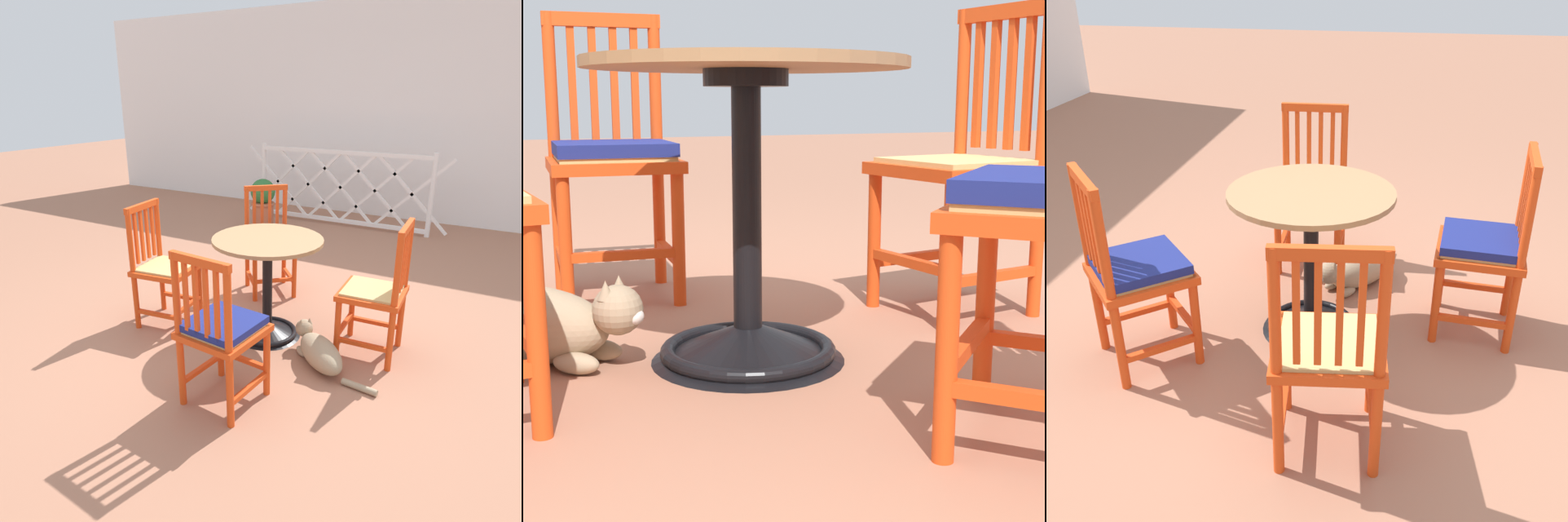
% 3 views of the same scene
% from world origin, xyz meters
% --- Properties ---
extents(ground_plane, '(24.00, 24.00, 0.00)m').
position_xyz_m(ground_plane, '(0.00, 0.00, 0.00)').
color(ground_plane, '#A36B51').
extents(cafe_table, '(0.76, 0.76, 0.73)m').
position_xyz_m(cafe_table, '(0.08, 0.01, 0.28)').
color(cafe_table, black).
rests_on(cafe_table, ground_plane).
extents(orange_chair_at_corner, '(0.45, 0.45, 0.91)m').
position_xyz_m(orange_chair_at_corner, '(-0.69, -0.19, 0.43)').
color(orange_chair_at_corner, '#D64214').
rests_on(orange_chair_at_corner, ground_plane).
extents(orange_chair_facing_out, '(0.43, 0.43, 0.91)m').
position_xyz_m(orange_chair_facing_out, '(0.23, -0.79, 0.45)').
color(orange_chair_facing_out, '#D64214').
rests_on(orange_chair_facing_out, ground_plane).
extents(orange_chair_near_fence, '(0.42, 0.42, 0.91)m').
position_xyz_m(orange_chair_near_fence, '(0.82, 0.14, 0.43)').
color(orange_chair_near_fence, '#D64214').
rests_on(orange_chair_near_fence, ground_plane).
extents(orange_chair_by_planter, '(0.56, 0.56, 0.91)m').
position_xyz_m(orange_chair_by_planter, '(-0.28, 0.72, 0.45)').
color(orange_chair_by_planter, '#D64214').
rests_on(orange_chair_by_planter, ground_plane).
extents(tabby_cat, '(0.67, 0.44, 0.23)m').
position_xyz_m(tabby_cat, '(0.56, -0.17, 0.10)').
color(tabby_cat, '#9E896B').
rests_on(tabby_cat, ground_plane).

